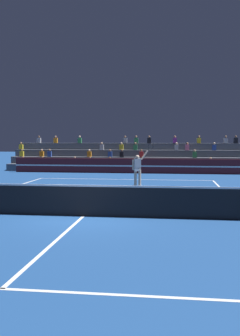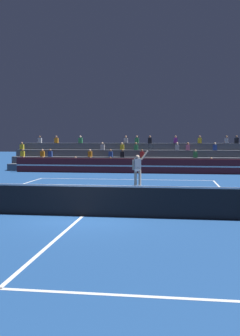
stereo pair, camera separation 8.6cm
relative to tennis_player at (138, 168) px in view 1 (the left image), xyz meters
name	(u,v)px [view 1 (the left image)]	position (x,y,z in m)	size (l,w,h in m)	color
ground_plane	(83,216)	(-1.13, -8.36, -0.98)	(120.00, 120.00, 0.00)	navy
court_lines	(83,216)	(-1.13, -8.36, -0.98)	(11.10, 23.90, 0.01)	white
tennis_net	(83,200)	(-1.13, -8.36, -0.44)	(12.00, 0.10, 1.10)	black
sponsor_banner_wall	(132,166)	(-1.13, 8.05, -0.43)	(18.00, 0.26, 1.10)	#51191E
bleacher_stand	(135,160)	(-1.14, 11.22, -0.15)	(20.39, 3.80, 2.83)	#4C515B
tennis_player	(138,168)	(0.00, 0.00, 0.00)	(1.18, 0.49, 2.38)	beige
tennis_ball	(139,182)	(-0.09, 1.79, -0.95)	(0.07, 0.07, 0.07)	#C6DB33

